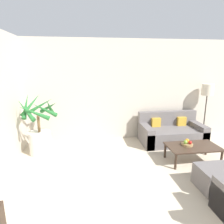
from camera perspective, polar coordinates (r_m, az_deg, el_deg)
name	(u,v)px	position (r m, az deg, el deg)	size (l,w,h in m)	color
wall_back	(158,90)	(5.74, 12.96, 6.17)	(8.72, 0.06, 2.70)	#BCB2A3
potted_palm	(40,133)	(4.92, -19.97, -5.66)	(0.92, 0.92, 1.42)	beige
sofa_loveseat	(171,133)	(5.59, 16.52, -5.72)	(1.63, 0.87, 0.79)	#605B5B
floor_lamp	(207,93)	(6.07, 25.59, 5.03)	(0.32, 0.32, 1.53)	#2D2823
coffee_table	(193,148)	(4.66, 22.08, -9.42)	(1.09, 0.62, 0.36)	#38281E
fruit_bowl	(187,144)	(4.63, 20.67, -8.64)	(0.24, 0.24, 0.04)	#997A4C
apple_red	(190,142)	(4.59, 21.43, -8.11)	(0.07, 0.07, 0.07)	red
apple_green	(185,142)	(4.57, 20.25, -8.04)	(0.08, 0.08, 0.08)	olive
orange_fruit	(187,141)	(4.65, 20.66, -7.67)	(0.09, 0.09, 0.09)	orange
ottoman	(216,178)	(3.94, 27.58, -16.44)	(0.59, 0.52, 0.38)	#605B5B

